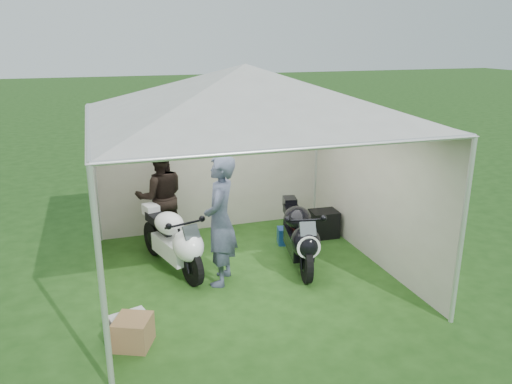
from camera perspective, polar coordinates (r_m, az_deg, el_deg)
ground at (r=7.42m, az=-1.07°, el=-9.35°), size 80.00×80.00×0.00m
canopy_tent at (r=6.71m, az=-1.29°, el=10.84°), size 5.66×5.66×3.00m
motorcycle_white at (r=7.41m, az=-9.34°, el=-5.38°), size 0.77×1.77×0.90m
motorcycle_black at (r=7.52m, az=4.97°, el=-4.83°), size 0.64×1.83×0.91m
paddock_stand at (r=8.42m, az=3.78°, el=-5.00°), size 0.41×0.30×0.28m
person_dark_jacket at (r=8.26m, az=-10.85°, el=-0.56°), size 0.82×0.65×1.68m
person_blue_jacket at (r=6.86m, az=-4.11°, el=-3.31°), size 0.69×0.80×1.84m
equipment_box at (r=8.74m, az=7.74°, el=-3.60°), size 0.48×0.39×0.47m
crate_0 at (r=6.11m, az=-14.17°, el=-14.76°), size 0.49×0.43×0.28m
crate_1 at (r=5.96m, az=-13.85°, el=-15.27°), size 0.51×0.51×0.34m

